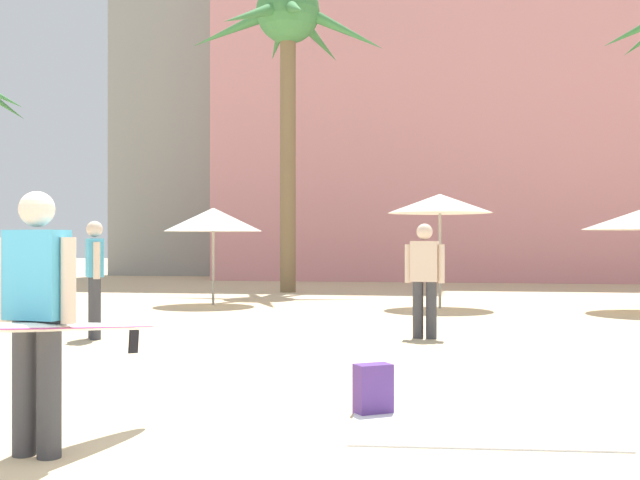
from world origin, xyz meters
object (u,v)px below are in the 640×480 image
Objects in this scene: cafe_umbrella_2 at (213,220)px; person_mid_center at (425,275)px; person_mid_left at (27,318)px; person_near_left at (95,274)px; beach_towel at (480,430)px; palm_tree_far_left at (288,37)px; cafe_umbrella_0 at (440,204)px; backpack at (373,390)px.

cafe_umbrella_2 reaches higher than person_mid_center.
person_near_left is at bearing -149.43° from person_mid_left.
person_mid_left is (-2.96, -1.36, 0.94)m from beach_towel.
palm_tree_far_left is 3.62× the size of cafe_umbrella_0.
person_mid_left is (-2.09, -1.82, 0.74)m from backpack.
beach_towel is (4.95, -16.01, -7.32)m from palm_tree_far_left.
cafe_umbrella_2 is 5.33× the size of backpack.
cafe_umbrella_0 is at bearing 92.69° from beach_towel.
palm_tree_far_left reaches higher than backpack.
beach_towel is at bearing 14.46° from person_mid_center.
cafe_umbrella_0 is 8.15m from person_near_left.
palm_tree_far_left reaches higher than person_mid_center.
cafe_umbrella_2 reaches higher than person_mid_left.
beach_towel is 0.65× the size of person_mid_left.
person_mid_left reaches higher than beach_towel.
person_near_left reaches higher than person_mid_center.
person_mid_left is at bearing 98.17° from backpack.
person_near_left is (-4.61, 4.39, 0.76)m from backpack.
palm_tree_far_left reaches higher than cafe_umbrella_0.
person_mid_center is at bearing -67.26° from palm_tree_far_left.
cafe_umbrella_0 is at bearing -0.07° from cafe_umbrella_2.
beach_towel is at bearing -63.21° from cafe_umbrella_2.
backpack is 0.24× the size of person_near_left.
backpack is 6.41m from person_near_left.
cafe_umbrella_2 reaches higher than person_near_left.
palm_tree_far_left is 5.24× the size of person_mid_center.
person_near_left is at bearing 138.52° from beach_towel.
person_mid_left is at bearing -77.91° from cafe_umbrella_2.
backpack is (-0.35, -10.73, -2.07)m from cafe_umbrella_0.
backpack is (-0.87, 0.46, 0.19)m from beach_towel.
beach_towel is at bearing -150.59° from backpack.
palm_tree_far_left is 2.96× the size of person_mid_left.
palm_tree_far_left is at bearing -125.47° from person_near_left.
palm_tree_far_left is at bearing 107.18° from beach_towel.
cafe_umbrella_2 is 6.42m from person_near_left.
person_mid_center is (5.01, -5.45, -1.01)m from cafe_umbrella_2.
palm_tree_far_left is 5.13× the size of person_near_left.
person_mid_center reaches higher than beach_towel.
cafe_umbrella_2 is at bearing 116.79° from beach_towel.
backpack is 5.34m from person_mid_center.
person_near_left is at bearing -128.05° from cafe_umbrella_0.
person_near_left is (0.17, -6.34, -0.99)m from cafe_umbrella_2.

